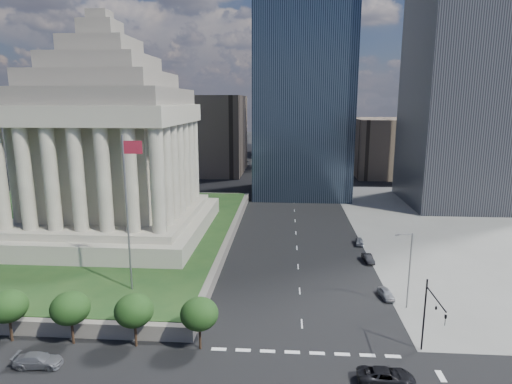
# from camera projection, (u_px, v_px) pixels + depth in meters

# --- Properties ---
(ground) EXTENTS (500.00, 500.00, 0.00)m
(ground) POSITION_uv_depth(u_px,v_px,m) (293.00, 189.00, 128.79)
(ground) COLOR black
(ground) RESTS_ON ground
(plaza_terrace) EXTENTS (66.00, 70.00, 1.80)m
(plaza_terrace) POSITION_uv_depth(u_px,v_px,m) (64.00, 233.00, 82.97)
(plaza_terrace) COLOR #5F5951
(plaza_terrace) RESTS_ON ground
(plaza_lawn) EXTENTS (64.00, 68.00, 0.10)m
(plaza_lawn) POSITION_uv_depth(u_px,v_px,m) (64.00, 228.00, 82.77)
(plaza_lawn) COLOR #193716
(plaza_lawn) RESTS_ON plaza_terrace
(war_memorial) EXTENTS (34.00, 34.00, 39.00)m
(war_memorial) POSITION_uv_depth(u_px,v_px,m) (107.00, 127.00, 76.00)
(war_memorial) COLOR gray
(war_memorial) RESTS_ON plaza_lawn
(flagpole) EXTENTS (2.52, 0.24, 20.00)m
(flagpole) POSITION_uv_depth(u_px,v_px,m) (128.00, 205.00, 53.44)
(flagpole) COLOR slate
(flagpole) RESTS_ON plaza_lawn
(midrise_glass) EXTENTS (26.00, 26.00, 60.00)m
(midrise_glass) POSITION_uv_depth(u_px,v_px,m) (303.00, 86.00, 117.56)
(midrise_glass) COLOR black
(midrise_glass) RESTS_ON ground
(building_filler_ne) EXTENTS (20.00, 30.00, 20.00)m
(building_filler_ne) POSITION_uv_depth(u_px,v_px,m) (382.00, 147.00, 153.75)
(building_filler_ne) COLOR brown
(building_filler_ne) RESTS_ON ground
(building_filler_nw) EXTENTS (24.00, 30.00, 28.00)m
(building_filler_nw) POSITION_uv_depth(u_px,v_px,m) (211.00, 135.00, 157.27)
(building_filler_nw) COLOR brown
(building_filler_nw) RESTS_ON ground
(traffic_signal_ne) EXTENTS (0.30, 5.74, 8.00)m
(traffic_signal_ne) POSITION_uv_depth(u_px,v_px,m) (431.00, 312.00, 42.61)
(traffic_signal_ne) COLOR black
(traffic_signal_ne) RESTS_ON ground
(street_lamp_north) EXTENTS (2.13, 0.22, 10.00)m
(street_lamp_north) POSITION_uv_depth(u_px,v_px,m) (408.00, 266.00, 53.49)
(street_lamp_north) COLOR slate
(street_lamp_north) RESTS_ON ground
(pickup_truck) EXTENTS (5.36, 2.52, 1.48)m
(pickup_truck) POSITION_uv_depth(u_px,v_px,m) (386.00, 376.00, 39.82)
(pickup_truck) COLOR black
(pickup_truck) RESTS_ON ground
(suv_grey) EXTENTS (4.83, 2.23, 1.37)m
(suv_grey) POSITION_uv_depth(u_px,v_px,m) (38.00, 360.00, 42.40)
(suv_grey) COLOR #5C5E64
(suv_grey) RESTS_ON ground
(parked_sedan_near) EXTENTS (3.77, 1.95, 1.23)m
(parked_sedan_near) POSITION_uv_depth(u_px,v_px,m) (386.00, 294.00, 57.32)
(parked_sedan_near) COLOR gray
(parked_sedan_near) RESTS_ON ground
(parked_sedan_mid) EXTENTS (3.89, 1.69, 1.24)m
(parked_sedan_mid) POSITION_uv_depth(u_px,v_px,m) (368.00, 258.00, 70.13)
(parked_sedan_mid) COLOR black
(parked_sedan_mid) RESTS_ON ground
(parked_sedan_far) EXTENTS (1.74, 3.70, 1.22)m
(parked_sedan_far) POSITION_uv_depth(u_px,v_px,m) (359.00, 242.00, 78.65)
(parked_sedan_far) COLOR #5B5D63
(parked_sedan_far) RESTS_ON ground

